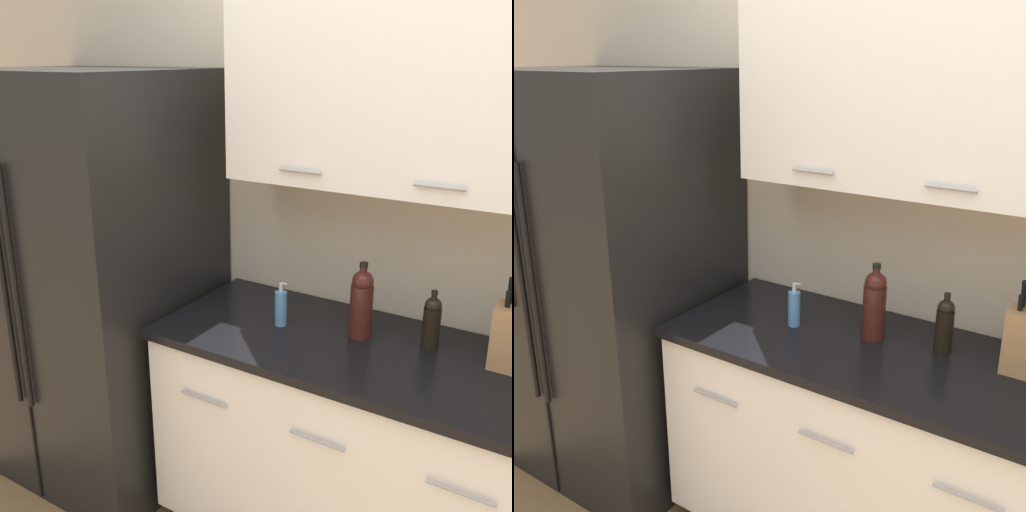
% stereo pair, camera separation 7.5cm
% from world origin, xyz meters
% --- Properties ---
extents(wall_back, '(10.00, 0.39, 2.60)m').
position_xyz_m(wall_back, '(-0.01, 1.27, 1.43)').
color(wall_back, beige).
rests_on(wall_back, ground_plane).
extents(counter_unit, '(1.93, 0.64, 0.90)m').
position_xyz_m(counter_unit, '(-0.03, 0.97, 0.46)').
color(counter_unit, black).
rests_on(counter_unit, ground_plane).
extents(refrigerator, '(0.95, 0.82, 1.82)m').
position_xyz_m(refrigerator, '(-1.51, 0.88, 0.91)').
color(refrigerator, black).
rests_on(refrigerator, ground_plane).
extents(wine_bottle, '(0.08, 0.08, 0.28)m').
position_xyz_m(wine_bottle, '(-0.29, 1.02, 1.03)').
color(wine_bottle, '#3D1914').
rests_on(wine_bottle, counter_unit).
extents(soap_dispenser, '(0.05, 0.05, 0.17)m').
position_xyz_m(soap_dispenser, '(-0.58, 0.95, 0.97)').
color(soap_dispenser, '#4C7FB2').
rests_on(soap_dispenser, counter_unit).
extents(oil_bottle, '(0.06, 0.06, 0.21)m').
position_xyz_m(oil_bottle, '(-0.04, 1.07, 1.00)').
color(oil_bottle, black).
rests_on(oil_bottle, counter_unit).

